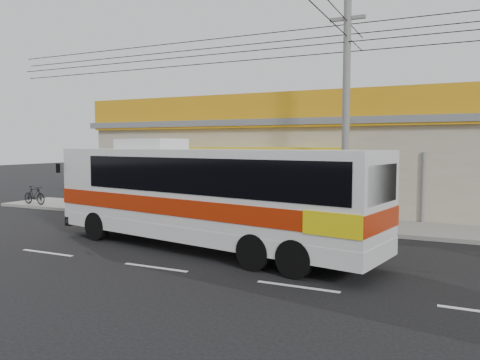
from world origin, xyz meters
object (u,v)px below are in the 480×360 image
object	(u,v)px
motorbike_dark	(34,195)
motorbike_red	(168,199)
coach_bus	(208,191)
utility_pole	(347,37)

from	to	relation	value
motorbike_dark	motorbike_red	bearing A→B (deg)	-72.97
motorbike_red	coach_bus	bearing A→B (deg)	-167.02
coach_bus	motorbike_red	bearing A→B (deg)	143.20
motorbike_dark	utility_pole	bearing A→B (deg)	-83.96
coach_bus	utility_pole	size ratio (longest dim) A/B	0.34
motorbike_red	utility_pole	distance (m)	11.32
motorbike_red	motorbike_dark	size ratio (longest dim) A/B	1.13
coach_bus	motorbike_red	world-z (taller)	coach_bus
coach_bus	motorbike_dark	distance (m)	14.25
motorbike_dark	utility_pole	xyz separation A→B (m)	(16.30, 0.52, 6.76)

